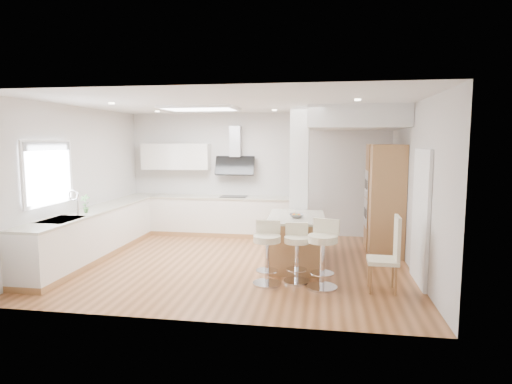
% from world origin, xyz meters
% --- Properties ---
extents(ground, '(6.00, 6.00, 0.00)m').
position_xyz_m(ground, '(0.00, 0.00, 0.00)').
color(ground, '#A86A3E').
rests_on(ground, ground).
extents(ceiling, '(6.00, 5.00, 0.02)m').
position_xyz_m(ceiling, '(0.00, 0.00, 0.00)').
color(ceiling, white).
rests_on(ceiling, ground).
extents(wall_back, '(6.00, 0.04, 2.80)m').
position_xyz_m(wall_back, '(0.00, 2.50, 1.40)').
color(wall_back, beige).
rests_on(wall_back, ground).
extents(wall_left, '(0.04, 5.00, 2.80)m').
position_xyz_m(wall_left, '(-3.00, 0.00, 1.40)').
color(wall_left, beige).
rests_on(wall_left, ground).
extents(wall_right, '(0.04, 5.00, 2.80)m').
position_xyz_m(wall_right, '(3.00, 0.00, 1.40)').
color(wall_right, beige).
rests_on(wall_right, ground).
extents(skylight, '(4.10, 2.10, 0.06)m').
position_xyz_m(skylight, '(-0.79, 0.60, 2.77)').
color(skylight, white).
rests_on(skylight, ground).
extents(window_left, '(0.06, 1.28, 1.07)m').
position_xyz_m(window_left, '(-2.96, -0.90, 1.69)').
color(window_left, white).
rests_on(window_left, ground).
extents(doorway_right, '(0.05, 1.00, 2.10)m').
position_xyz_m(doorway_right, '(2.97, -0.60, 1.00)').
color(doorway_right, '#4E443E').
rests_on(doorway_right, ground).
extents(counter_left, '(0.63, 4.50, 1.35)m').
position_xyz_m(counter_left, '(-2.70, 0.23, 0.46)').
color(counter_left, '#B27F4C').
rests_on(counter_left, ground).
extents(counter_back, '(3.62, 0.63, 2.50)m').
position_xyz_m(counter_back, '(-0.91, 2.22, 0.70)').
color(counter_back, '#B27F4C').
rests_on(counter_back, ground).
extents(pillar, '(0.35, 0.35, 2.80)m').
position_xyz_m(pillar, '(1.05, 0.95, 1.40)').
color(pillar, white).
rests_on(pillar, ground).
extents(soffit, '(1.78, 2.20, 0.40)m').
position_xyz_m(soffit, '(2.10, 1.40, 2.60)').
color(soffit, white).
rests_on(soffit, ground).
extents(oven_column, '(0.63, 1.21, 2.10)m').
position_xyz_m(oven_column, '(2.68, 1.23, 1.05)').
color(oven_column, '#B27F4C').
rests_on(oven_column, ground).
extents(peninsula, '(1.02, 1.48, 0.94)m').
position_xyz_m(peninsula, '(1.06, 0.03, 0.44)').
color(peninsula, '#B27F4C').
rests_on(peninsula, ground).
extents(bar_stool_a, '(0.45, 0.45, 0.96)m').
position_xyz_m(bar_stool_a, '(0.69, -1.02, 0.54)').
color(bar_stool_a, silver).
rests_on(bar_stool_a, ground).
extents(bar_stool_b, '(0.45, 0.45, 0.91)m').
position_xyz_m(bar_stool_b, '(1.12, -0.85, 0.51)').
color(bar_stool_b, silver).
rests_on(bar_stool_b, ground).
extents(bar_stool_c, '(0.57, 0.57, 1.02)m').
position_xyz_m(bar_stool_c, '(1.52, -1.06, 0.57)').
color(bar_stool_c, silver).
rests_on(bar_stool_c, ground).
extents(dining_chair, '(0.44, 0.44, 1.11)m').
position_xyz_m(dining_chair, '(2.47, -1.06, 0.59)').
color(dining_chair, '#EFE6C2').
rests_on(dining_chair, ground).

